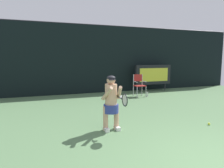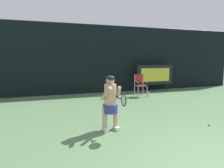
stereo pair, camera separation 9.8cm
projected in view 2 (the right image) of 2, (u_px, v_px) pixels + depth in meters
backdrop_screen at (96, 59)px, 10.85m from camera, size 18.00×0.12×3.66m
scoreboard at (155, 75)px, 11.42m from camera, size 2.20×0.21×1.50m
umpire_chair at (140, 84)px, 9.89m from camera, size 0.52×0.44×1.08m
water_bottle at (148, 94)px, 9.87m from camera, size 0.07×0.07×0.27m
tennis_player at (110, 101)px, 5.18m from camera, size 0.52×0.59×1.43m
tennis_racket at (123, 100)px, 4.73m from camera, size 0.03×0.60×0.31m
tennis_ball_loose at (209, 124)px, 5.62m from camera, size 0.07×0.07×0.07m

